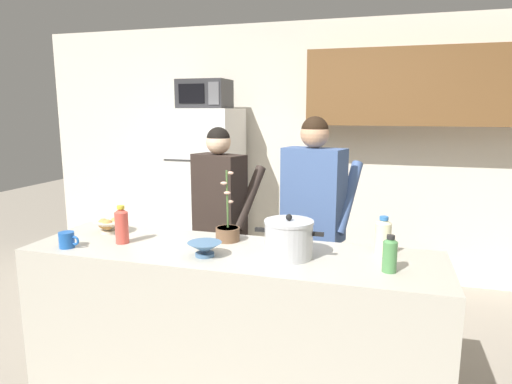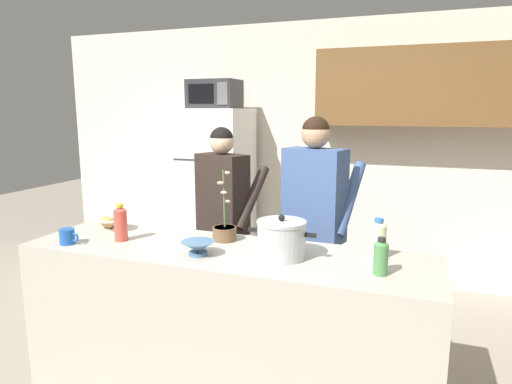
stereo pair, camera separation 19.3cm
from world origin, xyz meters
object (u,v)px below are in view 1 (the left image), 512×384
person_by_sink (314,206)px  potted_orchid (228,231)px  coffee_mug (67,240)px  cooking_pot (289,239)px  bottle_near_edge (390,254)px  bottle_far_corner (383,236)px  bread_bowl (110,225)px  empty_bowl (205,248)px  bottle_mid_counter (122,225)px  refrigerator (208,194)px  person_near_pot (220,206)px  microwave (205,94)px

person_by_sink → potted_orchid: bearing=-129.8°
coffee_mug → potted_orchid: (0.87, 0.40, 0.02)m
person_by_sink → coffee_mug: bearing=-144.4°
person_by_sink → cooking_pot: bearing=-91.4°
coffee_mug → bottle_near_edge: (1.84, 0.12, 0.05)m
person_by_sink → bottle_near_edge: (0.52, -0.82, -0.04)m
person_by_sink → coffee_mug: person_by_sink is taller
coffee_mug → bottle_far_corner: bearing=12.3°
bread_bowl → empty_bowl: size_ratio=1.11×
bottle_near_edge → bottle_mid_counter: (-1.58, 0.05, 0.02)m
bread_bowl → empty_bowl: bearing=-18.6°
bottle_mid_counter → potted_orchid: (0.61, 0.23, -0.05)m
coffee_mug → empty_bowl: coffee_mug is taller
refrigerator → cooking_pot: size_ratio=4.50×
coffee_mug → bottle_near_edge: 1.84m
empty_bowl → bottle_near_edge: (0.99, 0.04, 0.05)m
person_near_pot → coffee_mug: size_ratio=12.22×
person_near_pot → cooking_pot: size_ratio=4.14×
refrigerator → cooking_pot: (1.26, -1.87, 0.16)m
bottle_mid_counter → refrigerator: bearing=96.7°
person_near_pot → coffee_mug: bearing=-118.8°
microwave → empty_bowl: (0.81, -1.96, -0.91)m
bottle_far_corner → person_by_sink: bearing=131.2°
microwave → empty_bowl: bearing=-67.6°
microwave → coffee_mug: bearing=-91.1°
empty_bowl → bottle_near_edge: bearing=2.2°
cooking_pot → microwave: bearing=124.3°
microwave → potted_orchid: microwave is taller
person_by_sink → bottle_far_corner: (0.48, -0.55, -0.03)m
cooking_pot → person_near_pot: bearing=130.9°
microwave → bottle_mid_counter: size_ratio=2.04×
empty_bowl → refrigerator: bearing=112.1°
person_near_pot → cooking_pot: 1.11m
microwave → person_near_pot: 1.44m
bottle_near_edge → potted_orchid: bearing=163.9°
empty_bowl → bottle_far_corner: bearing=17.9°
microwave → bread_bowl: 1.92m
bottle_mid_counter → coffee_mug: bearing=-146.3°
bottle_near_edge → bottle_far_corner: size_ratio=0.86×
person_by_sink → bottle_far_corner: 0.73m
refrigerator → microwave: (0.00, -0.02, 1.01)m
empty_bowl → bottle_near_edge: 0.99m
potted_orchid → microwave: bearing=116.7°
coffee_mug → bread_bowl: bearing=82.0°
microwave → bread_bowl: size_ratio=2.24×
refrigerator → cooking_pot: 2.26m
coffee_mug → bottle_far_corner: size_ratio=0.59×
cooking_pot → bread_bowl: bearing=173.1°
microwave → coffee_mug: microwave is taller
bottle_far_corner → bread_bowl: bearing=-178.7°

